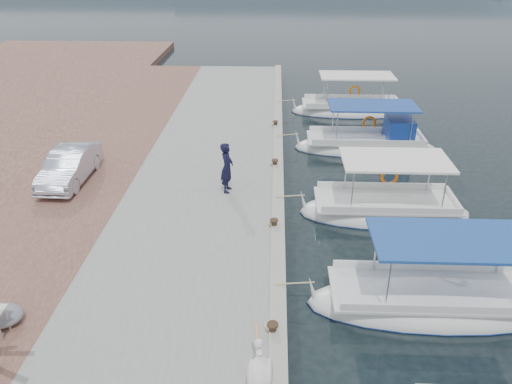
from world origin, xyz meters
TOP-DOWN VIEW (x-y plane):
  - ground at (0.00, 0.00)m, footprint 400.00×400.00m
  - concrete_quay at (-3.00, 5.00)m, footprint 6.00×40.00m
  - quay_curb at (-0.22, 5.00)m, footprint 0.44×40.00m
  - cobblestone_strip at (-8.00, 5.00)m, footprint 4.00×40.00m
  - fishing_caique_b at (4.10, -1.72)m, footprint 7.02×2.34m
  - fishing_caique_c at (3.72, 3.47)m, footprint 6.26×2.43m
  - fishing_caique_d at (4.09, 9.86)m, footprint 6.80×2.30m
  - fishing_caique_e at (4.05, 15.55)m, footprint 6.93×2.35m
  - mooring_bollards at (-0.35, 1.50)m, footprint 0.28×20.28m
  - pelican at (-0.60, -5.21)m, footprint 0.57×1.41m
  - fisherman at (-2.14, 4.19)m, footprint 0.54×0.75m
  - parked_car at (-8.42, 4.82)m, footprint 1.42×3.90m
  - tarp_bundle at (-7.14, -3.34)m, footprint 1.10×0.90m

SIDE VIEW (x-z plane):
  - ground at x=0.00m, z-range 0.00..0.00m
  - fishing_caique_b at x=4.10m, z-range -1.29..1.54m
  - fishing_caique_e at x=4.05m, z-range -1.29..1.54m
  - fishing_caique_c at x=3.72m, z-range -1.29..1.54m
  - fishing_caique_d at x=4.09m, z-range -1.22..1.61m
  - concrete_quay at x=-3.00m, z-range 0.00..0.50m
  - cobblestone_strip at x=-8.00m, z-range 0.00..0.50m
  - quay_curb at x=-0.22m, z-range 0.50..0.62m
  - mooring_bollards at x=-0.35m, z-range 0.53..0.86m
  - tarp_bundle at x=-7.14m, z-range 0.50..0.90m
  - pelican at x=-0.60m, z-range 0.52..1.61m
  - parked_car at x=-8.42m, z-range 0.50..1.78m
  - fisherman at x=-2.14m, z-range 0.50..2.44m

